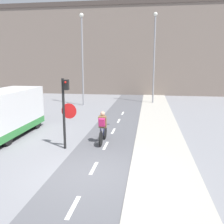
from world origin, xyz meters
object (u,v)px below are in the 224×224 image
Objects in this scene: cyclist_near at (103,128)px; van at (7,113)px; street_lamp_sidewalk at (154,50)px; street_lamp_far at (82,51)px; traffic_light_pole at (65,106)px.

van reaches higher than cyclist_near.
street_lamp_sidewalk reaches higher than cyclist_near.
street_lamp_sidewalk is (6.15, 2.03, 0.15)m from street_lamp_far.
traffic_light_pole is 11.79m from street_lamp_far.
street_lamp_sidewalk is at bearing 56.92° from van.
van is (-7.64, -11.73, -3.68)m from street_lamp_sidewalk.
street_lamp_far is at bearing 81.27° from van.
street_lamp_far reaches higher than cyclist_near.
street_lamp_far is 0.96× the size of street_lamp_sidewalk.
cyclist_near is at bearing -70.36° from street_lamp_far.
traffic_light_pole is at bearing -106.51° from street_lamp_sidewalk.
van is at bearing -123.08° from street_lamp_sidewalk.
traffic_light_pole reaches higher than cyclist_near.
traffic_light_pole is 4.09m from van.
street_lamp_sidewalk is 14.47m from van.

